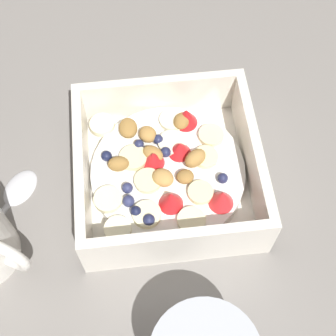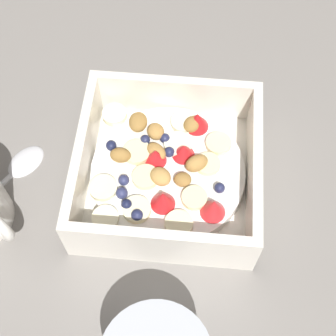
{
  "view_description": "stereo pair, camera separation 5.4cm",
  "coord_description": "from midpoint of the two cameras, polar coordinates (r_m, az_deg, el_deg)",
  "views": [
    {
      "loc": [
        0.02,
        0.24,
        0.5
      ],
      "look_at": [
        -0.01,
        -0.02,
        0.03
      ],
      "focal_mm": 53.52,
      "sensor_mm": 36.0,
      "label": 1
    },
    {
      "loc": [
        -0.03,
        0.24,
        0.5
      ],
      "look_at": [
        -0.01,
        -0.02,
        0.03
      ],
      "focal_mm": 53.52,
      "sensor_mm": 36.0,
      "label": 2
    }
  ],
  "objects": [
    {
      "name": "spoon",
      "position": [
        0.58,
        -20.57,
        -4.28
      ],
      "size": [
        0.11,
        0.16,
        0.01
      ],
      "color": "silver",
      "rests_on": "ground"
    },
    {
      "name": "ground_plane",
      "position": [
        0.56,
        -3.24,
        -3.58
      ],
      "size": [
        2.4,
        2.4,
        0.0
      ],
      "primitive_type": "plane",
      "color": "gray"
    },
    {
      "name": "fruit_bowl",
      "position": [
        0.55,
        -2.84,
        -0.61
      ],
      "size": [
        0.19,
        0.19,
        0.07
      ],
      "color": "white",
      "rests_on": "ground"
    }
  ]
}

